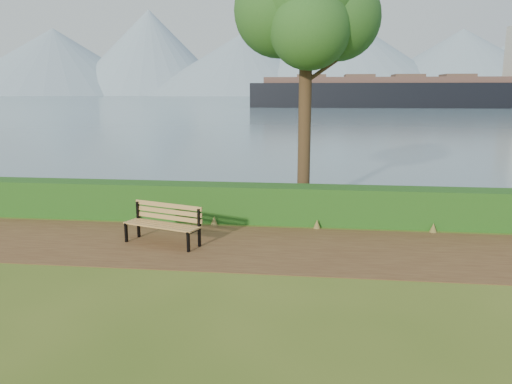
# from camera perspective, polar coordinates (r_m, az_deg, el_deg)

# --- Properties ---
(ground) EXTENTS (140.00, 140.00, 0.00)m
(ground) POSITION_cam_1_polar(r_m,az_deg,el_deg) (11.14, -1.37, -6.76)
(ground) COLOR #435C1A
(ground) RESTS_ON ground
(path) EXTENTS (40.00, 3.40, 0.01)m
(path) POSITION_cam_1_polar(r_m,az_deg,el_deg) (11.42, -1.15, -6.27)
(path) COLOR #52301C
(path) RESTS_ON ground
(hedge) EXTENTS (32.00, 0.85, 1.00)m
(hedge) POSITION_cam_1_polar(r_m,az_deg,el_deg) (13.50, 0.22, -1.31)
(hedge) COLOR #174513
(hedge) RESTS_ON ground
(water) EXTENTS (700.00, 510.00, 0.00)m
(water) POSITION_cam_1_polar(r_m,az_deg,el_deg) (270.50, 6.78, 10.65)
(water) COLOR slate
(water) RESTS_ON ground
(mountains) EXTENTS (585.00, 190.00, 70.00)m
(mountains) POSITION_cam_1_polar(r_m,az_deg,el_deg) (417.36, 5.70, 14.73)
(mountains) COLOR gray
(mountains) RESTS_ON ground
(bench) EXTENTS (1.92, 1.10, 0.93)m
(bench) POSITION_cam_1_polar(r_m,az_deg,el_deg) (11.73, -10.45, -3.29)
(bench) COLOR black
(bench) RESTS_ON ground
(tree) EXTENTS (4.08, 3.41, 7.85)m
(tree) POSITION_cam_1_polar(r_m,az_deg,el_deg) (14.75, 5.78, 20.59)
(tree) COLOR #332415
(tree) RESTS_ON ground
(cargo_ship) EXTENTS (72.18, 12.55, 21.86)m
(cargo_ship) POSITION_cam_1_polar(r_m,az_deg,el_deg) (115.50, 19.36, 10.72)
(cargo_ship) COLOR black
(cargo_ship) RESTS_ON ground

